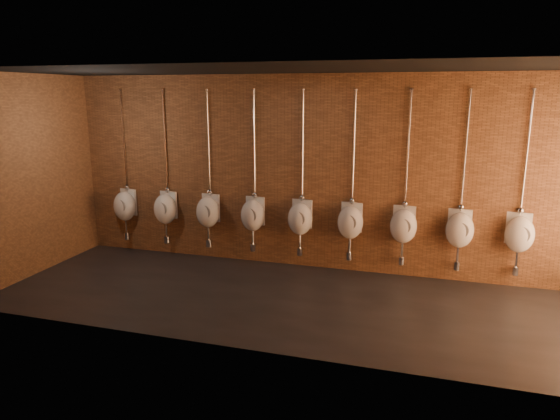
{
  "coord_description": "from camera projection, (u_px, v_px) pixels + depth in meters",
  "views": [
    {
      "loc": [
        1.79,
        -6.43,
        2.89
      ],
      "look_at": [
        -0.37,
        0.9,
        1.1
      ],
      "focal_mm": 32.0,
      "sensor_mm": 36.0,
      "label": 1
    }
  ],
  "objects": [
    {
      "name": "ground",
      "position": [
        287.0,
        300.0,
        7.16
      ],
      "size": [
        8.5,
        8.5,
        0.0
      ],
      "primitive_type": "plane",
      "color": "black",
      "rests_on": "ground"
    },
    {
      "name": "room_shell",
      "position": [
        288.0,
        160.0,
        6.7
      ],
      "size": [
        8.54,
        3.04,
        3.22
      ],
      "color": "black",
      "rests_on": "ground"
    },
    {
      "name": "urinal_0",
      "position": [
        125.0,
        205.0,
        9.18
      ],
      "size": [
        0.48,
        0.43,
        2.72
      ],
      "color": "white",
      "rests_on": "ground"
    },
    {
      "name": "urinal_1",
      "position": [
        165.0,
        208.0,
        8.95
      ],
      "size": [
        0.48,
        0.43,
        2.72
      ],
      "color": "white",
      "rests_on": "ground"
    },
    {
      "name": "urinal_2",
      "position": [
        208.0,
        211.0,
        8.72
      ],
      "size": [
        0.48,
        0.43,
        2.72
      ],
      "color": "white",
      "rests_on": "ground"
    },
    {
      "name": "urinal_3",
      "position": [
        253.0,
        214.0,
        8.49
      ],
      "size": [
        0.48,
        0.43,
        2.72
      ],
      "color": "white",
      "rests_on": "ground"
    },
    {
      "name": "urinal_4",
      "position": [
        300.0,
        218.0,
        8.26
      ],
      "size": [
        0.48,
        0.43,
        2.72
      ],
      "color": "white",
      "rests_on": "ground"
    },
    {
      "name": "urinal_5",
      "position": [
        350.0,
        221.0,
        8.03
      ],
      "size": [
        0.48,
        0.43,
        2.72
      ],
      "color": "white",
      "rests_on": "ground"
    },
    {
      "name": "urinal_6",
      "position": [
        403.0,
        225.0,
        7.8
      ],
      "size": [
        0.48,
        0.43,
        2.72
      ],
      "color": "white",
      "rests_on": "ground"
    },
    {
      "name": "urinal_7",
      "position": [
        460.0,
        229.0,
        7.57
      ],
      "size": [
        0.48,
        0.43,
        2.72
      ],
      "color": "white",
      "rests_on": "ground"
    },
    {
      "name": "urinal_8",
      "position": [
        520.0,
        233.0,
        7.34
      ],
      "size": [
        0.48,
        0.43,
        2.72
      ],
      "color": "white",
      "rests_on": "ground"
    }
  ]
}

